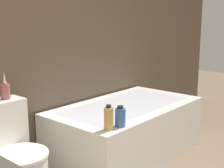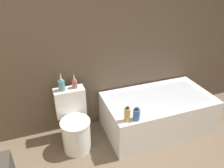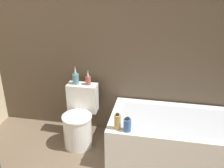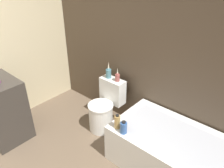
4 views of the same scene
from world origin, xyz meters
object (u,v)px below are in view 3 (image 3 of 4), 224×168
object	(u,v)px
shampoo_bottle_short	(127,125)
vase_silver	(88,80)
bathtub	(173,137)
vase_gold	(76,78)
shampoo_bottle_tall	(117,122)
toilet	(79,120)

from	to	relation	value
shampoo_bottle_short	vase_silver	bearing A→B (deg)	134.91
bathtub	vase_gold	world-z (taller)	vase_gold
bathtub	shampoo_bottle_tall	size ratio (longest dim) A/B	7.85
toilet	vase_gold	size ratio (longest dim) A/B	2.97
toilet	shampoo_bottle_tall	world-z (taller)	toilet
bathtub	vase_silver	distance (m)	1.21
bathtub	shampoo_bottle_short	bearing A→B (deg)	-146.35
vase_gold	vase_silver	distance (m)	0.16
vase_silver	shampoo_bottle_short	bearing A→B (deg)	-45.09
bathtub	vase_gold	size ratio (longest dim) A/B	5.92
bathtub	shampoo_bottle_short	size ratio (longest dim) A/B	9.16
shampoo_bottle_tall	vase_gold	bearing A→B (deg)	138.68
shampoo_bottle_tall	shampoo_bottle_short	bearing A→B (deg)	-9.97
bathtub	toilet	bearing A→B (deg)	177.14
toilet	shampoo_bottle_short	world-z (taller)	toilet
bathtub	shampoo_bottle_short	distance (m)	0.67
bathtub	shampoo_bottle_short	xyz separation A→B (m)	(-0.49, -0.33, 0.32)
vase_silver	shampoo_bottle_short	xyz separation A→B (m)	(0.57, -0.57, -0.22)
bathtub	vase_gold	distance (m)	1.35
toilet	shampoo_bottle_short	xyz separation A→B (m)	(0.64, -0.38, 0.25)
vase_silver	toilet	bearing A→B (deg)	-112.75
toilet	vase_gold	bearing A→B (deg)	113.59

